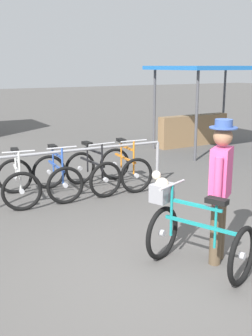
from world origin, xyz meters
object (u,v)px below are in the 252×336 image
Objects in this scene: featured_bicycle at (191,228)px; person_with_featured_bike at (220,186)px; racked_bike_orange at (125,168)px; racked_bike_black at (92,172)px; racked_bike_white at (18,181)px; racked_bike_blue at (57,176)px; market_stall at (204,99)px.

person_with_featured_bike is at bearing -4.24° from featured_bicycle.
racked_bike_orange is 3.50m from person_with_featured_bike.
racked_bike_orange is at bearing -1.32° from racked_bike_black.
racked_bike_white is 0.70m from racked_bike_blue.
featured_bicycle is 0.73× the size of person_with_featured_bike.
person_with_featured_bike reaches higher than featured_bicycle.
person_with_featured_bike is at bearing -128.07° from market_stall.
featured_bicycle is at bearing -130.55° from market_stall.
featured_bicycle is at bearing -72.49° from racked_bike_white.
racked_bike_blue is 0.90× the size of featured_bicycle.
racked_bike_black is 0.70m from racked_bike_orange.
racked_bike_white and racked_bike_blue have the same top height.
person_with_featured_bike is (0.39, -0.03, 0.46)m from featured_bicycle.
racked_bike_blue is 5.84m from market_stall.
market_stall reaches higher than racked_bike_white.
racked_bike_orange is (2.10, -0.05, 0.00)m from racked_bike_white.
person_with_featured_bike is 7.30m from market_stall.
racked_bike_blue is at bearing 102.63° from person_with_featured_bike.
person_with_featured_bike is at bearing -77.37° from racked_bike_blue.
racked_bike_black is (0.70, -0.02, 0.00)m from racked_bike_blue.
racked_bike_white is 1.02× the size of racked_bike_orange.
racked_bike_orange is at bearing 73.11° from featured_bicycle.
racked_bike_orange is 0.66× the size of person_with_featured_bike.
racked_bike_black and racked_bike_orange have the same top height.
racked_bike_orange is at bearing -1.32° from racked_bike_white.
person_with_featured_bike reaches higher than racked_bike_white.
racked_bike_white is at bearing 113.09° from person_with_featured_bike.
racked_bike_blue is 0.36× the size of market_stall.
racked_bike_blue is 1.40m from racked_bike_orange.
racked_bike_black is at bearing 91.15° from person_with_featured_bike.
market_stall is at bearing 49.45° from featured_bicycle.
racked_bike_white is at bearing 107.51° from featured_bicycle.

